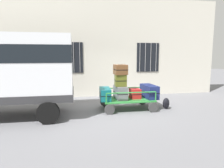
% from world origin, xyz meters
% --- Properties ---
extents(ground_plane, '(40.00, 40.00, 0.00)m').
position_xyz_m(ground_plane, '(0.00, 0.00, 0.00)').
color(ground_plane, slate).
extents(building_wall, '(12.00, 0.38, 5.00)m').
position_xyz_m(building_wall, '(0.00, 2.74, 2.50)').
color(building_wall, beige).
rests_on(building_wall, ground).
extents(van, '(4.26, 2.06, 2.79)m').
position_xyz_m(van, '(-3.81, -0.40, 1.71)').
color(van, silver).
rests_on(van, ground).
extents(luggage_cart, '(2.03, 1.28, 0.42)m').
position_xyz_m(luggage_cart, '(0.41, -0.12, 0.35)').
color(luggage_cart, '#2D8438').
rests_on(luggage_cart, ground).
extents(cart_railing, '(1.92, 1.14, 0.36)m').
position_xyz_m(cart_railing, '(0.41, -0.12, 0.72)').
color(cart_railing, '#2D8438').
rests_on(cart_railing, luggage_cart).
extents(suitcase_left_bottom, '(0.46, 0.99, 0.45)m').
position_xyz_m(suitcase_left_bottom, '(-0.48, -0.11, 0.64)').
color(suitcase_left_bottom, '#0F5960').
rests_on(suitcase_left_bottom, luggage_cart).
extents(suitcase_midleft_bottom, '(0.43, 0.84, 0.52)m').
position_xyz_m(suitcase_midleft_bottom, '(0.11, -0.12, 0.68)').
color(suitcase_midleft_bottom, slate).
rests_on(suitcase_midleft_bottom, luggage_cart).
extents(suitcase_midleft_middle, '(0.45, 0.46, 0.45)m').
position_xyz_m(suitcase_midleft_middle, '(0.11, -0.14, 1.16)').
color(suitcase_midleft_middle, '#4C5119').
rests_on(suitcase_midleft_middle, suitcase_midleft_bottom).
extents(suitcase_midleft_top, '(0.48, 0.59, 0.38)m').
position_xyz_m(suitcase_midleft_top, '(0.11, -0.11, 1.58)').
color(suitcase_midleft_top, brown).
rests_on(suitcase_midleft_top, suitcase_midleft_middle).
extents(suitcase_center_bottom, '(0.41, 0.47, 0.38)m').
position_xyz_m(suitcase_center_bottom, '(0.71, -0.11, 0.61)').
color(suitcase_center_bottom, '#B21E1E').
rests_on(suitcase_center_bottom, luggage_cart).
extents(suitcase_midright_bottom, '(0.50, 1.04, 0.52)m').
position_xyz_m(suitcase_midright_bottom, '(1.31, -0.09, 0.68)').
color(suitcase_midright_bottom, navy).
rests_on(suitcase_midright_bottom, luggage_cart).
extents(backpack, '(0.27, 0.22, 0.44)m').
position_xyz_m(backpack, '(1.93, -0.36, 0.22)').
color(backpack, black).
rests_on(backpack, ground).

